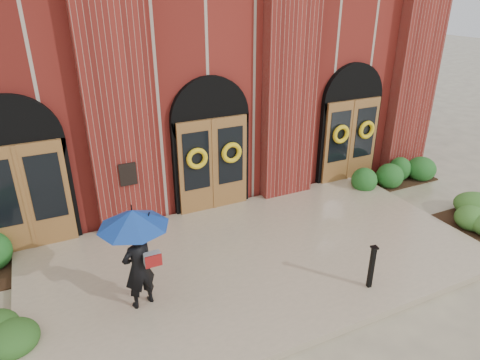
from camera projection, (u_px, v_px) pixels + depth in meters
ground at (261, 264)px, 9.56m from camera, size 90.00×90.00×0.00m
landing at (258, 258)px, 9.65m from camera, size 10.00×5.30×0.15m
church_building at (147, 52)px, 15.32m from camera, size 16.20×12.53×7.00m
man_with_umbrella at (136, 240)px, 7.57m from camera, size 1.54×1.54×2.03m
metal_post at (372, 266)px, 8.42m from camera, size 0.15×0.15×0.94m
hedge_wall_right at (389, 171)px, 13.48m from camera, size 2.76×1.10×0.71m
hedge_front_left at (3, 327)px, 7.45m from camera, size 1.40×1.20×0.49m
hedge_front_right at (472, 216)px, 10.99m from camera, size 1.60×1.37×0.56m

